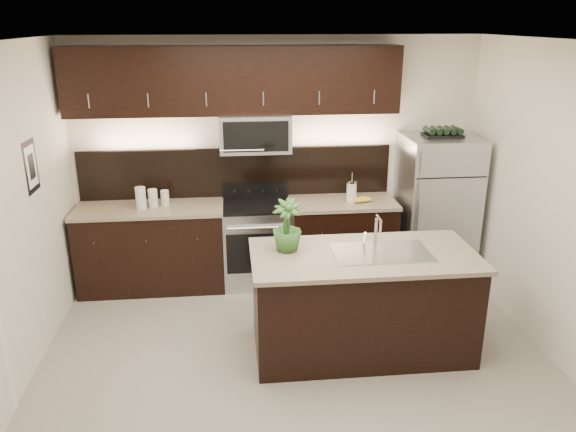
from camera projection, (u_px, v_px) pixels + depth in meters
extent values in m
plane|color=gray|center=(298.00, 364.00, 4.91)|extent=(4.50, 4.50, 0.00)
cube|color=beige|center=(277.00, 160.00, 6.34)|extent=(4.50, 0.02, 2.70)
cube|color=beige|center=(351.00, 364.00, 2.58)|extent=(4.50, 0.02, 2.70)
cube|color=beige|center=(3.00, 229.00, 4.24)|extent=(0.02, 4.00, 2.70)
cube|color=beige|center=(566.00, 210.00, 4.68)|extent=(0.02, 4.00, 2.70)
cube|color=white|center=(300.00, 42.00, 4.01)|extent=(4.50, 4.00, 0.02)
cube|color=black|center=(31.00, 166.00, 4.84)|extent=(0.01, 0.32, 0.46)
cube|color=white|center=(32.00, 166.00, 4.84)|extent=(0.00, 0.24, 0.36)
cube|color=black|center=(153.00, 249.00, 6.20)|extent=(1.57, 0.62, 0.90)
cube|color=black|center=(341.00, 241.00, 6.41)|extent=(1.16, 0.62, 0.90)
cube|color=#B2B2B7|center=(258.00, 245.00, 6.32)|extent=(0.76, 0.62, 0.90)
cube|color=black|center=(257.00, 206.00, 6.17)|extent=(0.76, 0.60, 0.03)
cube|color=#BEAC8F|center=(149.00, 209.00, 6.05)|extent=(1.59, 0.65, 0.04)
cube|color=#BEAC8F|center=(343.00, 202.00, 6.26)|extent=(1.18, 0.65, 0.04)
cube|color=black|center=(237.00, 172.00, 6.32)|extent=(3.49, 0.02, 0.56)
cube|color=#B2B2B7|center=(255.00, 133.00, 6.01)|extent=(0.76, 0.40, 0.40)
cube|color=black|center=(234.00, 80.00, 5.84)|extent=(3.49, 0.33, 0.70)
cube|color=black|center=(362.00, 304.00, 5.01)|extent=(1.90, 0.90, 0.90)
cube|color=#BEAC8F|center=(364.00, 256.00, 4.85)|extent=(1.96, 0.96, 0.04)
cube|color=silver|center=(381.00, 252.00, 4.86)|extent=(0.84, 0.50, 0.01)
cylinder|color=silver|center=(376.00, 231.00, 5.02)|extent=(0.03, 0.03, 0.24)
cylinder|color=silver|center=(379.00, 218.00, 4.90)|extent=(0.02, 0.14, 0.02)
cylinder|color=silver|center=(380.00, 226.00, 4.85)|extent=(0.02, 0.02, 0.10)
cube|color=#B2B2B7|center=(436.00, 209.00, 6.34)|extent=(0.80, 0.72, 1.65)
cube|color=black|center=(442.00, 135.00, 6.06)|extent=(0.41, 0.25, 0.03)
cylinder|color=black|center=(429.00, 131.00, 6.03)|extent=(0.07, 0.23, 0.07)
cylinder|color=black|center=(436.00, 131.00, 6.04)|extent=(0.07, 0.23, 0.07)
cylinder|color=black|center=(443.00, 131.00, 6.04)|extent=(0.07, 0.23, 0.07)
cylinder|color=black|center=(450.00, 131.00, 6.05)|extent=(0.07, 0.23, 0.07)
cylinder|color=black|center=(457.00, 130.00, 6.06)|extent=(0.07, 0.23, 0.07)
imported|color=#2E5B24|center=(287.00, 226.00, 4.84)|extent=(0.31, 0.31, 0.46)
cylinder|color=silver|center=(141.00, 198.00, 5.95)|extent=(0.11, 0.11, 0.24)
cylinder|color=beige|center=(153.00, 198.00, 6.01)|extent=(0.10, 0.10, 0.20)
cylinder|color=beige|center=(165.00, 198.00, 6.07)|extent=(0.09, 0.09, 0.17)
cylinder|color=silver|center=(351.00, 192.00, 6.18)|extent=(0.11, 0.11, 0.22)
cylinder|color=silver|center=(352.00, 182.00, 6.14)|extent=(0.11, 0.11, 0.02)
cylinder|color=silver|center=(352.00, 177.00, 6.12)|extent=(0.01, 0.01, 0.09)
ellipsoid|color=gold|center=(357.00, 200.00, 6.18)|extent=(0.23, 0.20, 0.06)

